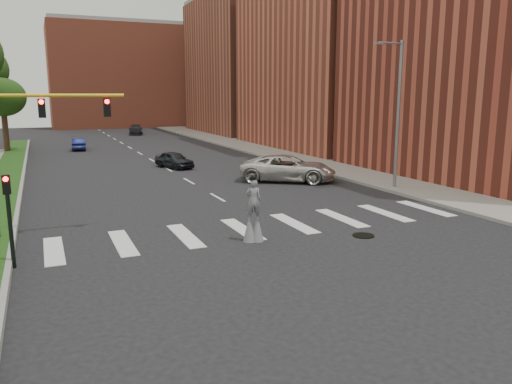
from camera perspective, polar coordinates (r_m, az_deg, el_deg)
ground_plane at (r=21.64m, az=2.55°, el=-4.57°), size 160.00×160.00×0.00m
grass_median at (r=39.21m, az=-26.58°, el=1.53°), size 2.00×60.00×0.25m
median_curb at (r=39.16m, az=-25.06°, el=1.67°), size 0.20×60.00×0.28m
sidewalk_right at (r=49.13m, az=2.92°, el=4.35°), size 5.00×90.00×0.18m
manhole at (r=21.48m, az=12.16°, el=-4.88°), size 0.90×0.90×0.04m
building_near at (r=41.37m, az=27.03°, el=17.09°), size 16.00×20.00×22.00m
building_mid at (r=58.16m, az=9.55°, el=17.02°), size 16.00×22.00×24.00m
building_far at (r=79.23m, az=-0.24°, el=14.09°), size 16.00×22.00×20.00m
building_backdrop at (r=97.95m, az=-14.87°, el=12.57°), size 26.00×14.00×18.00m
streetlight at (r=31.85m, az=15.82°, el=8.98°), size 2.05×0.20×9.00m
traffic_signal at (r=21.80m, az=-25.11°, el=5.61°), size 5.30×0.23×6.20m
secondary_signal at (r=18.67m, az=-26.39°, el=-2.12°), size 0.25×0.21×3.23m
stilt_performer at (r=20.02m, az=-0.30°, el=-2.74°), size 0.83×0.61×2.74m
suv_crossing at (r=34.12m, az=3.69°, el=2.73°), size 7.01×6.06×1.79m
car_near at (r=40.82m, az=-9.33°, el=3.65°), size 2.81×4.19×1.33m
car_mid at (r=56.75m, az=-19.58°, el=5.19°), size 1.67×3.99×1.28m
car_far at (r=76.57m, az=-13.57°, el=6.92°), size 2.73×4.99×1.37m
tree_6 at (r=56.20m, az=-27.00°, el=9.58°), size 4.46×4.46×7.48m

